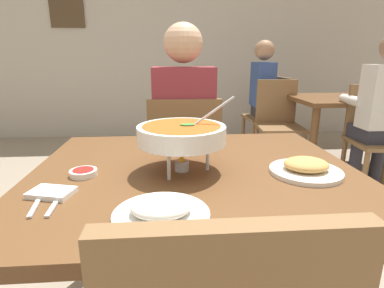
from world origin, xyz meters
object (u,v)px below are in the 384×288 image
(dining_table_main, at_px, (195,197))
(chair_bg_corner, at_px, (278,118))
(curry_bowl, at_px, (182,135))
(diner_main, at_px, (183,122))
(patron_bg_left, at_px, (382,106))
(rice_plate, at_px, (161,211))
(appetizer_plate, at_px, (306,168))
(sauce_dish, at_px, (83,172))
(chair_bg_left, at_px, (375,132))
(patron_bg_right, at_px, (265,91))
(chair_bg_right, at_px, (272,111))
(dining_table_far, at_px, (342,110))
(chair_diner_main, at_px, (184,160))

(dining_table_main, distance_m, chair_bg_corner, 2.30)
(chair_bg_corner, bearing_deg, curry_bowl, -118.08)
(diner_main, bearing_deg, patron_bg_left, 17.11)
(rice_plate, distance_m, appetizer_plate, 0.55)
(sauce_dish, bearing_deg, chair_bg_corner, 55.50)
(chair_bg_left, bearing_deg, patron_bg_right, 119.75)
(curry_bowl, height_order, patron_bg_left, patron_bg_left)
(diner_main, distance_m, chair_bg_left, 1.78)
(diner_main, bearing_deg, chair_bg_corner, 49.54)
(chair_bg_right, bearing_deg, patron_bg_right, -179.90)
(appetizer_plate, xyz_separation_m, chair_bg_left, (1.30, 1.47, -0.25))
(patron_bg_left, height_order, patron_bg_right, same)
(dining_table_far, bearing_deg, sauce_dish, -136.38)
(chair_diner_main, height_order, sauce_dish, chair_diner_main)
(diner_main, xyz_separation_m, curry_bowl, (-0.05, -0.82, 0.12))
(chair_bg_corner, bearing_deg, chair_bg_left, -46.10)
(sauce_dish, relative_size, chair_bg_right, 0.10)
(dining_table_main, distance_m, chair_bg_left, 2.18)
(curry_bowl, relative_size, appetizer_plate, 1.39)
(dining_table_main, relative_size, dining_table_far, 1.14)
(dining_table_main, distance_m, appetizer_plate, 0.40)
(chair_bg_left, relative_size, patron_bg_left, 0.69)
(rice_plate, xyz_separation_m, chair_bg_right, (1.25, 2.83, -0.25))
(chair_bg_right, relative_size, patron_bg_left, 0.69)
(curry_bowl, xyz_separation_m, dining_table_far, (1.70, 1.92, -0.26))
(rice_plate, distance_m, patron_bg_left, 2.40)
(sauce_dish, relative_size, dining_table_far, 0.09)
(chair_bg_right, xyz_separation_m, patron_bg_right, (-0.10, -0.00, 0.24))
(diner_main, distance_m, patron_bg_left, 1.71)
(sauce_dish, distance_m, chair_bg_left, 2.50)
(patron_bg_left, bearing_deg, appetizer_plate, -132.28)
(sauce_dish, height_order, dining_table_far, sauce_dish)
(curry_bowl, bearing_deg, chair_bg_corner, 61.92)
(dining_table_main, relative_size, chair_diner_main, 1.27)
(diner_main, xyz_separation_m, patron_bg_right, (1.04, 1.68, 0.00))
(dining_table_main, bearing_deg, patron_bg_left, 38.88)
(appetizer_plate, bearing_deg, chair_bg_right, 73.31)
(diner_main, relative_size, sauce_dish, 14.56)
(patron_bg_right, bearing_deg, chair_bg_right, 0.10)
(chair_diner_main, relative_size, dining_table_far, 0.90)
(appetizer_plate, relative_size, patron_bg_left, 0.18)
(dining_table_main, xyz_separation_m, chair_bg_right, (1.14, 2.49, -0.12))
(curry_bowl, relative_size, rice_plate, 1.39)
(appetizer_plate, bearing_deg, rice_plate, -151.51)
(chair_bg_left, bearing_deg, dining_table_far, 91.37)
(appetizer_plate, distance_m, chair_bg_right, 2.69)
(rice_plate, xyz_separation_m, sauce_dish, (-0.26, 0.30, -0.01))
(appetizer_plate, relative_size, chair_bg_corner, 0.27)
(patron_bg_left, bearing_deg, rice_plate, -136.61)
(curry_bowl, bearing_deg, chair_diner_main, 86.53)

